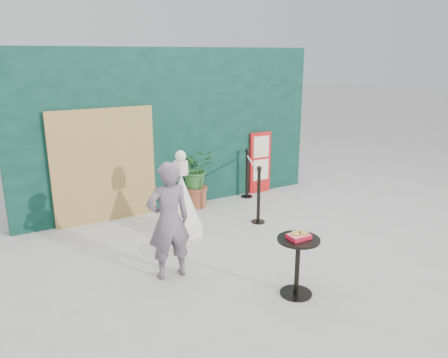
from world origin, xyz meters
TOP-DOWN VIEW (x-y plane):
  - ground at (0.00, 0.00)m, footprint 60.00×60.00m
  - back_wall at (0.00, 3.15)m, footprint 6.00×0.30m
  - bamboo_fence at (-1.40, 2.94)m, footprint 1.80×0.08m
  - woman at (-1.24, 0.48)m, footprint 0.61×0.42m
  - menu_board at (1.90, 2.95)m, footprint 0.50×0.07m
  - statue at (-0.53, 1.63)m, footprint 0.56×0.56m
  - cafe_table at (-0.08, -0.73)m, footprint 0.52×0.52m
  - food_basket at (-0.08, -0.73)m, footprint 0.26×0.19m
  - planter at (0.29, 2.81)m, footprint 0.67×0.58m
  - stanchion_barrier at (1.17, 2.15)m, footprint 0.84×1.54m

SIDE VIEW (x-z plane):
  - ground at x=0.00m, z-range 0.00..0.00m
  - stanchion_barrier at x=1.17m, z-range -0.02..1.01m
  - cafe_table at x=-0.08m, z-range 0.12..0.87m
  - statue at x=-0.53m, z-range -0.13..1.30m
  - menu_board at x=1.90m, z-range 0.00..1.30m
  - planter at x=0.29m, z-range 0.09..1.23m
  - food_basket at x=-0.08m, z-range 0.73..0.84m
  - woman at x=-1.24m, z-range 0.00..1.59m
  - bamboo_fence at x=-1.40m, z-range 0.00..2.00m
  - back_wall at x=0.00m, z-range 0.00..3.00m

